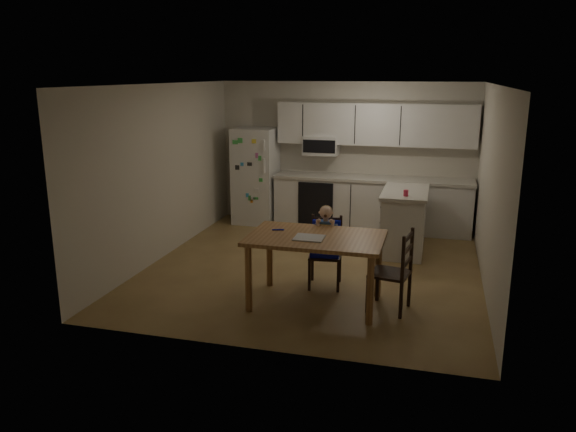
% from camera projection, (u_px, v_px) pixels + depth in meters
% --- Properties ---
extents(room, '(4.52, 5.01, 2.51)m').
position_uv_depth(room, '(322.00, 173.00, 8.01)').
color(room, brown).
rests_on(room, ground).
extents(refrigerator, '(0.72, 0.70, 1.70)m').
position_uv_depth(refrigerator, '(256.00, 176.00, 10.06)').
color(refrigerator, silver).
rests_on(refrigerator, ground).
extents(kitchen_run, '(3.37, 0.62, 2.15)m').
position_uv_depth(kitchen_run, '(371.00, 179.00, 9.62)').
color(kitchen_run, silver).
rests_on(kitchen_run, ground).
extents(kitchen_island, '(0.66, 1.27, 0.94)m').
position_uv_depth(kitchen_island, '(404.00, 221.00, 8.49)').
color(kitchen_island, silver).
rests_on(kitchen_island, ground).
extents(red_cup, '(0.07, 0.07, 0.09)m').
position_uv_depth(red_cup, '(406.00, 193.00, 7.99)').
color(red_cup, '#D02A48').
rests_on(red_cup, kitchen_island).
extents(dining_table, '(1.55, 0.99, 0.83)m').
position_uv_depth(dining_table, '(316.00, 245.00, 6.46)').
color(dining_table, brown).
rests_on(dining_table, ground).
extents(napkin, '(0.33, 0.29, 0.01)m').
position_uv_depth(napkin, '(309.00, 238.00, 6.34)').
color(napkin, silver).
rests_on(napkin, dining_table).
extents(toddler_spoon, '(0.12, 0.06, 0.02)m').
position_uv_depth(toddler_spoon, '(277.00, 230.00, 6.66)').
color(toddler_spoon, '#131BD5').
rests_on(toddler_spoon, dining_table).
extents(chair_booster, '(0.44, 0.44, 1.05)m').
position_uv_depth(chair_booster, '(326.00, 237.00, 7.05)').
color(chair_booster, black).
rests_on(chair_booster, ground).
extents(chair_side, '(0.49, 0.49, 0.95)m').
position_uv_depth(chair_side, '(398.00, 266.00, 6.30)').
color(chair_side, black).
rests_on(chair_side, ground).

